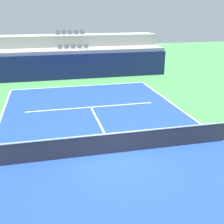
{
  "coord_description": "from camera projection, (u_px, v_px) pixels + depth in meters",
  "views": [
    {
      "loc": [
        -2.68,
        -10.8,
        5.98
      ],
      "look_at": [
        0.36,
        2.0,
        1.2
      ],
      "focal_mm": 45.43,
      "sensor_mm": 36.0,
      "label": 1
    }
  ],
  "objects": [
    {
      "name": "service_line_far",
      "position": [
        91.0,
        107.0,
        18.35
      ],
      "size": [
        8.26,
        0.1,
        0.0
      ],
      "primitive_type": "cube",
      "color": "white",
      "rests_on": "court_surface"
    },
    {
      "name": "sideline_right",
      "position": [
        224.0,
        141.0,
        13.68
      ],
      "size": [
        0.1,
        24.0,
        0.0
      ],
      "primitive_type": "cube",
      "color": "white",
      "rests_on": "court_surface"
    },
    {
      "name": "court_surface",
      "position": [
        115.0,
        153.0,
        12.5
      ],
      "size": [
        11.0,
        24.0,
        0.01
      ],
      "primitive_type": "cube",
      "color": "navy",
      "rests_on": "ground_plane"
    },
    {
      "name": "stands_tier_upper",
      "position": [
        71.0,
        53.0,
        28.67
      ],
      "size": [
        17.09,
        2.4,
        3.62
      ],
      "primitive_type": "cube",
      "color": "#9E9E99",
      "rests_on": "ground_plane"
    },
    {
      "name": "baseline_far",
      "position": [
        80.0,
        86.0,
        23.42
      ],
      "size": [
        11.0,
        0.1,
        0.0
      ],
      "primitive_type": "cube",
      "color": "white",
      "rests_on": "court_surface"
    },
    {
      "name": "tennis_net",
      "position": [
        115.0,
        143.0,
        12.32
      ],
      "size": [
        11.08,
        0.08,
        1.07
      ],
      "color": "black",
      "rests_on": "court_surface"
    },
    {
      "name": "stands_tier_lower",
      "position": [
        74.0,
        63.0,
        26.66
      ],
      "size": [
        17.09,
        2.4,
        2.53
      ],
      "primitive_type": "cube",
      "color": "#9E9E99",
      "rests_on": "ground_plane"
    },
    {
      "name": "back_wall",
      "position": [
        76.0,
        67.0,
        25.47
      ],
      "size": [
        17.09,
        0.3,
        2.25
      ],
      "primitive_type": "cube",
      "color": "navy",
      "rests_on": "ground_plane"
    },
    {
      "name": "seating_row_upper",
      "position": [
        70.0,
        33.0,
        28.1
      ],
      "size": [
        2.86,
        0.44,
        0.44
      ],
      "color": "slate",
      "rests_on": "stands_tier_upper"
    },
    {
      "name": "centre_service_line",
      "position": [
        100.0,
        126.0,
        15.42
      ],
      "size": [
        0.1,
        6.4,
        0.0
      ],
      "primitive_type": "cube",
      "color": "white",
      "rests_on": "court_surface"
    },
    {
      "name": "seating_row_lower",
      "position": [
        73.0,
        47.0,
        26.27
      ],
      "size": [
        2.86,
        0.44,
        0.44
      ],
      "color": "slate",
      "rests_on": "stands_tier_lower"
    },
    {
      "name": "ground_plane",
      "position": [
        115.0,
        153.0,
        12.5
      ],
      "size": [
        80.0,
        80.0,
        0.0
      ],
      "primitive_type": "plane",
      "color": "#387A3D"
    }
  ]
}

